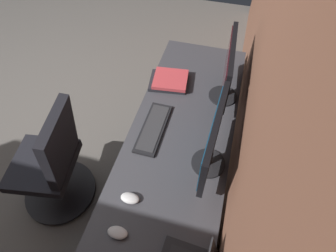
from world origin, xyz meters
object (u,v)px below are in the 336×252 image
Objects in this scene: keyboard_main at (153,128)px; mouse_main at (130,198)px; monitor_secondary at (213,140)px; book_stack_near at (169,81)px; office_chair at (53,166)px; monitor_primary at (228,70)px; mouse_spare at (117,233)px.

mouse_main is (0.49, 0.02, 0.01)m from keyboard_main.
book_stack_near is at bearing -146.90° from monitor_secondary.
office_chair reaches higher than mouse_main.
monitor_primary is 5.22× the size of mouse_main.
monitor_secondary is 1.84× the size of book_stack_near.
mouse_spare is at bearing 1.60° from book_stack_near.
mouse_main is 0.76m from office_chair.
book_stack_near is 0.31× the size of office_chair.
mouse_spare is (0.68, 0.02, 0.01)m from keyboard_main.
keyboard_main is (0.41, -0.39, -0.24)m from monitor_primary.
monitor_secondary is at bearing 144.85° from mouse_spare.
mouse_main is (0.90, -0.37, -0.23)m from monitor_primary.
book_stack_near is (-0.44, -0.01, 0.02)m from keyboard_main.
office_chair is at bearing -82.77° from monitor_secondary.
monitor_primary is 0.57m from monitor_secondary.
book_stack_near is at bearing -178.40° from mouse_spare.
mouse_spare is (1.09, -0.37, -0.23)m from monitor_primary.
monitor_primary is 0.46m from book_stack_near.
monitor_primary is 0.61m from keyboard_main.
office_chair is (0.74, -0.64, -0.30)m from book_stack_near.
monitor_secondary is 0.54m from mouse_main.
keyboard_main is 0.77m from office_chair.
book_stack_near is (-0.03, -0.40, -0.22)m from monitor_primary.
book_stack_near is at bearing 138.98° from office_chair.
office_chair is (0.30, -0.65, -0.28)m from keyboard_main.
monitor_primary is 0.56× the size of office_chair.
keyboard_main is at bearing 114.37° from office_chair.
mouse_main is at bearing -47.96° from monitor_secondary.
mouse_main is 0.35× the size of book_stack_near.
office_chair is at bearing -41.02° from book_stack_near.
office_chair is at bearing -106.43° from mouse_main.
monitor_secondary is 0.67m from mouse_spare.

